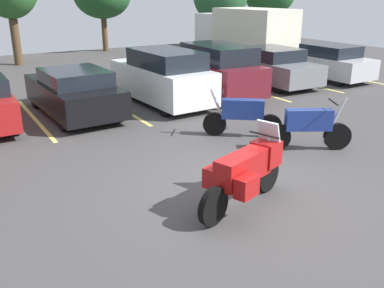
# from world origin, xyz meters

# --- Properties ---
(ground) EXTENTS (44.00, 44.00, 0.10)m
(ground) POSITION_xyz_m (0.00, 0.00, -0.05)
(ground) COLOR #423F3F
(motorcycle_touring) EXTENTS (2.29, 1.14, 1.45)m
(motorcycle_touring) POSITION_xyz_m (-0.35, -0.81, 0.68)
(motorcycle_touring) COLOR black
(motorcycle_touring) RESTS_ON ground
(motorcycle_second) EXTENTS (1.74, 1.39, 1.27)m
(motorcycle_second) POSITION_xyz_m (1.99, 2.35, 0.60)
(motorcycle_second) COLOR black
(motorcycle_second) RESTS_ON ground
(motorcycle_third) EXTENTS (1.94, 1.17, 1.33)m
(motorcycle_third) POSITION_xyz_m (2.73, 0.67, 0.61)
(motorcycle_third) COLOR black
(motorcycle_third) RESTS_ON ground
(parking_stripes) EXTENTS (24.81, 5.18, 0.01)m
(parking_stripes) POSITION_xyz_m (-1.08, 7.00, 0.00)
(parking_stripes) COLOR #EAE066
(parking_stripes) RESTS_ON ground
(car_black) EXTENTS (2.07, 4.50, 1.46)m
(car_black) POSITION_xyz_m (-1.22, 6.77, 0.72)
(car_black) COLOR black
(car_black) RESTS_ON ground
(car_white) EXTENTS (1.97, 4.59, 1.87)m
(car_white) POSITION_xyz_m (1.82, 6.63, 0.92)
(car_white) COLOR white
(car_white) RESTS_ON ground
(car_maroon) EXTENTS (2.03, 4.52, 1.87)m
(car_maroon) POSITION_xyz_m (4.17, 6.79, 0.93)
(car_maroon) COLOR maroon
(car_maroon) RESTS_ON ground
(car_grey) EXTENTS (2.05, 4.82, 1.51)m
(car_grey) POSITION_xyz_m (7.21, 7.30, 0.74)
(car_grey) COLOR slate
(car_grey) RESTS_ON ground
(car_silver) EXTENTS (1.82, 4.60, 1.51)m
(car_silver) POSITION_xyz_m (10.03, 6.91, 0.74)
(car_silver) COLOR #B7B7BC
(car_silver) RESTS_ON ground
(box_truck) EXTENTS (2.81, 6.18, 2.83)m
(box_truck) POSITION_xyz_m (10.20, 12.85, 1.52)
(box_truck) COLOR silver
(box_truck) RESTS_ON ground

